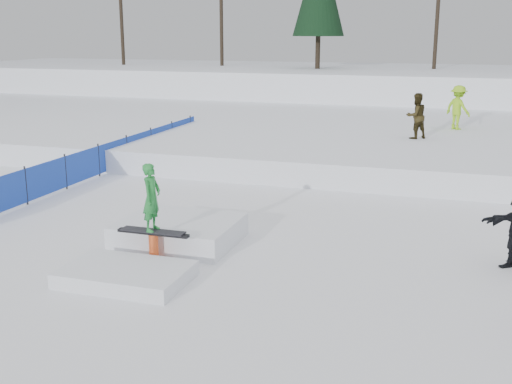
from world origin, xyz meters
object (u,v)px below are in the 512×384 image
(safety_fence, at_px, (99,160))
(walker_olive, at_px, (416,116))
(walker_ygreen, at_px, (458,108))
(jib_rail_feature, at_px, (166,239))

(safety_fence, distance_m, walker_olive, 11.64)
(walker_olive, xyz_separation_m, walker_ygreen, (1.44, 2.88, 0.05))
(safety_fence, bearing_deg, walker_olive, 32.30)
(jib_rail_feature, bearing_deg, safety_fence, 131.11)
(walker_ygreen, xyz_separation_m, jib_rail_feature, (-5.78, -15.32, -1.39))
(safety_fence, relative_size, walker_olive, 9.41)
(walker_ygreen, bearing_deg, jib_rail_feature, 109.61)
(walker_ygreen, bearing_deg, safety_fence, 79.19)
(safety_fence, bearing_deg, jib_rail_feature, -48.89)
(safety_fence, xyz_separation_m, jib_rail_feature, (5.46, -6.25, -0.25))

